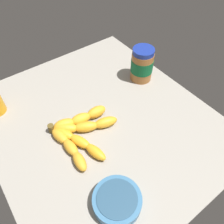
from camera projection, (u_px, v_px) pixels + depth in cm
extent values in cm
cube|color=gray|center=(100.00, 123.00, 77.83)|extent=(79.74, 69.73, 4.25)
ellipsoid|color=gold|center=(60.00, 136.00, 69.69)|extent=(7.43, 4.44, 3.14)
ellipsoid|color=gold|center=(71.00, 147.00, 67.05)|extent=(7.07, 3.42, 3.14)
ellipsoid|color=gold|center=(80.00, 161.00, 64.05)|extent=(7.26, 3.92, 3.14)
ellipsoid|color=gold|center=(64.00, 134.00, 70.37)|extent=(8.20, 6.42, 3.07)
ellipsoid|color=gold|center=(80.00, 142.00, 68.46)|extent=(8.27, 5.62, 3.07)
ellipsoid|color=gold|center=(96.00, 152.00, 66.07)|extent=(8.17, 4.71, 3.07)
ellipsoid|color=gold|center=(66.00, 128.00, 71.51)|extent=(7.41, 8.44, 3.45)
ellipsoid|color=gold|center=(86.00, 127.00, 71.92)|extent=(6.54, 8.62, 3.45)
ellipsoid|color=gold|center=(105.00, 123.00, 73.02)|extent=(5.49, 8.55, 3.45)
ellipsoid|color=gold|center=(65.00, 124.00, 72.36)|extent=(5.43, 7.68, 3.72)
ellipsoid|color=gold|center=(81.00, 119.00, 73.86)|extent=(4.72, 7.42, 3.72)
ellipsoid|color=gold|center=(96.00, 112.00, 75.73)|extent=(3.94, 7.05, 3.72)
cylinder|color=brown|center=(51.00, 128.00, 71.40)|extent=(2.00, 2.00, 3.00)
cylinder|color=#9E602D|center=(142.00, 66.00, 85.85)|extent=(8.32, 8.32, 11.54)
cylinder|color=#0F592D|center=(142.00, 65.00, 85.41)|extent=(8.48, 8.48, 5.19)
cylinder|color=navy|center=(144.00, 51.00, 80.81)|extent=(8.01, 8.01, 1.79)
cylinder|color=teal|center=(117.00, 201.00, 56.51)|extent=(12.51, 12.51, 3.57)
cylinder|color=navy|center=(117.00, 201.00, 56.21)|extent=(10.26, 10.26, 3.22)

